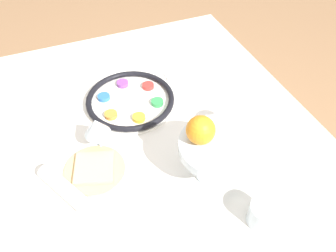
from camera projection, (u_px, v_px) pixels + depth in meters
ground_plane at (161, 230)px, 1.61m from camera, size 8.00×8.00×0.00m
dining_table at (159, 188)px, 1.34m from camera, size 1.21×1.01×0.74m
seder_plate at (130, 100)px, 1.14m from camera, size 0.31×0.31×0.03m
wine_glass at (97, 128)px, 0.95m from camera, size 0.08×0.08×0.12m
fruit_stand at (217, 149)px, 0.87m from camera, size 0.21×0.21×0.13m
orange_fruit at (201, 130)px, 0.83m from camera, size 0.08×0.08×0.08m
bread_plate at (95, 169)px, 0.95m from camera, size 0.18×0.18×0.02m
napkin_roll at (63, 188)px, 0.89m from camera, size 0.17×0.12×0.04m
cup_near at (225, 122)px, 1.04m from camera, size 0.08×0.08×0.07m
cup_mid at (264, 214)px, 0.82m from camera, size 0.08×0.08×0.07m
fork_left at (188, 74)px, 1.26m from camera, size 0.08×0.18×0.01m
fork_right at (191, 78)px, 1.24m from camera, size 0.08×0.17×0.01m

